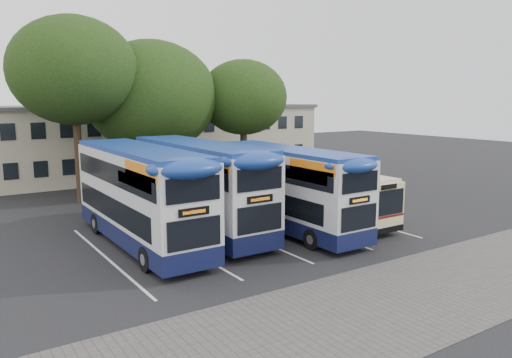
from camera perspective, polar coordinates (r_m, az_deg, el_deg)
The scene contains 12 objects.
ground at distance 24.13m, azimuth 12.72°, elevation -7.53°, with size 120.00×120.00×0.00m, color black.
paving_strip at distance 19.63m, azimuth 19.34°, elevation -11.79°, with size 40.00×6.00×0.01m, color #595654.
bay_lines at distance 25.56m, azimuth -1.41°, elevation -6.33°, with size 14.12×11.00×0.01m.
depot_building at distance 46.18m, azimuth -12.10°, elevation 4.46°, with size 32.40×8.40×6.20m.
lamp_post at distance 42.52m, azimuth -1.05°, elevation 6.87°, with size 0.25×1.05×9.06m.
tree_left at distance 34.41m, azimuth -20.11°, elevation 11.53°, with size 8.12×8.12×12.03m.
tree_mid at distance 37.26m, azimuth -11.87°, elevation 9.20°, with size 9.50×9.50×10.99m.
tree_right at distance 38.67m, azimuth -1.47°, elevation 9.29°, with size 6.75×6.75×9.77m.
bus_dd_left at distance 23.83m, azimuth -13.12°, elevation -1.44°, with size 2.69×11.11×4.63m.
bus_dd_mid at distance 25.67m, azimuth -6.55°, elevation -0.48°, with size 2.70×11.13×4.64m.
bus_dd_right at distance 25.94m, azimuth 3.55°, elevation -0.72°, with size 2.52×10.38×4.32m.
bus_single at distance 28.63m, azimuth 7.54°, elevation -1.37°, with size 2.45×9.65×2.88m.
Camera 1 is at (-16.83, -15.85, 6.90)m, focal length 35.00 mm.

